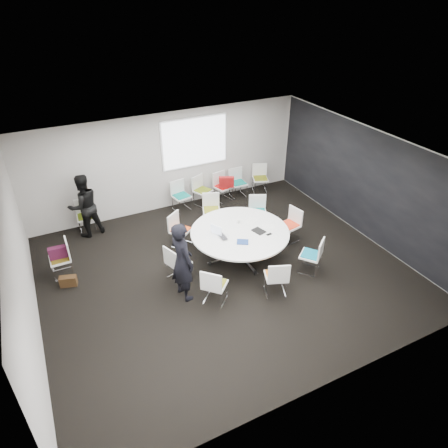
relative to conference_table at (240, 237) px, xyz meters
name	(u,v)px	position (x,y,z in m)	size (l,w,h in m)	color
room_shell	(228,218)	(-0.49, -0.34, 0.85)	(8.08, 7.08, 2.88)	black
conference_table	(240,237)	(0.00, 0.00, 0.00)	(2.33, 2.33, 0.73)	silver
projection_screen	(195,142)	(0.21, 3.12, 1.30)	(1.90, 0.03, 1.35)	white
chair_ring_a	(289,231)	(1.48, 0.07, -0.28)	(0.53, 0.54, 0.88)	silver
chair_ring_b	(257,218)	(1.09, 1.00, -0.28)	(0.61, 0.60, 0.88)	silver
chair_ring_c	(212,216)	(0.02, 1.65, -0.28)	(0.59, 0.58, 0.88)	silver
chair_ring_d	(181,236)	(-1.10, 1.08, -0.28)	(0.63, 0.63, 0.88)	silver
chair_ring_e	(179,269)	(-1.62, -0.13, -0.28)	(0.57, 0.58, 0.88)	silver
chair_ring_f	(215,291)	(-1.22, -1.17, -0.28)	(0.64, 0.64, 0.88)	silver
chair_ring_g	(276,283)	(0.06, -1.52, -0.28)	(0.59, 0.58, 0.88)	silver
chair_ring_h	(310,261)	(1.19, -1.22, -0.28)	(0.64, 0.64, 0.88)	silver
chair_back_a	(182,201)	(-0.42, 2.78, -0.28)	(0.54, 0.53, 0.88)	silver
chair_back_b	(203,196)	(0.27, 2.83, -0.28)	(0.61, 0.60, 0.88)	silver
chair_back_c	(223,192)	(0.93, 2.79, -0.28)	(0.56, 0.55, 0.88)	silver
chair_back_d	(238,188)	(1.46, 2.82, -0.28)	(0.47, 0.45, 0.88)	silver
chair_back_e	(260,184)	(2.24, 2.79, -0.28)	(0.59, 0.58, 0.88)	silver
chair_spare_left	(62,265)	(-3.93, 1.17, -0.28)	(0.45, 0.46, 0.88)	silver
chair_person_back	(87,222)	(-3.09, 2.83, -0.28)	(0.50, 0.49, 0.88)	silver
person_main	(182,261)	(-1.72, -0.71, 0.35)	(0.66, 0.43, 1.80)	black
person_back	(84,206)	(-3.09, 2.66, 0.30)	(0.83, 0.64, 1.70)	black
laptop	(224,236)	(-0.43, -0.05, 0.19)	(0.33, 0.21, 0.03)	#333338
laptop_lid	(216,230)	(-0.57, 0.11, 0.31)	(0.30, 0.02, 0.22)	silver
notebook_black	(259,231)	(0.39, -0.20, 0.19)	(0.22, 0.30, 0.02)	black
tablet_folio	(243,242)	(-0.17, -0.44, 0.19)	(0.26, 0.20, 0.03)	navy
papers_right	(251,220)	(0.48, 0.30, 0.18)	(0.30, 0.21, 0.00)	silver
papers_front	(269,226)	(0.71, -0.12, 0.18)	(0.30, 0.21, 0.00)	white
cup	(239,221)	(0.15, 0.34, 0.22)	(0.08, 0.08, 0.09)	white
phone	(269,234)	(0.54, -0.43, 0.18)	(0.14, 0.07, 0.01)	black
maroon_bag	(58,252)	(-3.95, 1.17, 0.07)	(0.40, 0.14, 0.28)	#42112A
brown_bag	(68,281)	(-3.90, 0.72, -0.43)	(0.36, 0.16, 0.24)	#362311
red_jacket	(226,182)	(0.93, 2.56, 0.15)	(0.44, 0.10, 0.35)	maroon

